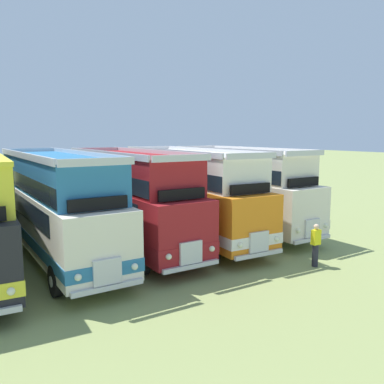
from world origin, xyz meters
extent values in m
plane|color=#8C9956|center=(0.00, 0.00, 0.00)|extent=(200.00, 200.00, 0.00)
sphere|color=#EAEACC|center=(-5.79, -5.57, 1.10)|extent=(0.22, 0.22, 0.22)
cylinder|color=black|center=(-5.48, -3.92, 0.52)|extent=(0.32, 1.05, 1.04)
cylinder|color=silver|center=(-5.33, -3.92, 0.52)|extent=(0.03, 0.36, 0.36)
cylinder|color=silver|center=(-5.04, 3.87, 0.52)|extent=(0.03, 0.36, 0.36)
cube|color=silver|center=(-3.24, 0.25, 1.70)|extent=(2.83, 11.26, 2.30)
cube|color=teal|center=(-3.24, 0.25, 1.10)|extent=(2.87, 11.30, 0.44)
cube|color=#19232D|center=(-3.25, 0.65, 2.30)|extent=(2.79, 8.86, 0.76)
cube|color=#19232D|center=(-3.08, -5.28, 2.35)|extent=(2.20, 0.16, 0.90)
cube|color=silver|center=(-3.07, -5.39, 1.10)|extent=(0.90, 0.15, 0.80)
cube|color=silver|center=(-3.07, -5.42, 0.60)|extent=(2.30, 0.21, 0.16)
sphere|color=#EAEACC|center=(-2.17, -5.38, 1.10)|extent=(0.22, 0.22, 0.22)
sphere|color=#EAEACC|center=(-3.97, -5.43, 1.10)|extent=(0.22, 0.22, 0.22)
cube|color=teal|center=(-3.25, 0.50, 3.60)|extent=(2.70, 10.36, 1.50)
cube|color=silver|center=(-3.09, -4.84, 4.40)|extent=(2.40, 0.17, 0.24)
cube|color=silver|center=(-3.38, 5.15, 4.40)|extent=(2.40, 0.17, 0.24)
cube|color=silver|center=(-2.05, 0.54, 4.40)|extent=(0.40, 10.29, 0.24)
cube|color=silver|center=(-4.45, 0.47, 4.40)|extent=(0.40, 10.29, 0.24)
cube|color=#19232D|center=(-3.25, 0.50, 3.30)|extent=(2.74, 10.26, 0.64)
cube|color=black|center=(-3.09, -4.79, 3.10)|extent=(1.90, 0.18, 0.40)
cylinder|color=black|center=(-1.97, -3.71, 0.52)|extent=(0.31, 1.05, 1.04)
cylinder|color=silver|center=(-1.82, -3.70, 0.52)|extent=(0.03, 0.36, 0.36)
cylinder|color=black|center=(-4.27, -3.78, 0.52)|extent=(0.31, 1.05, 1.04)
cylinder|color=silver|center=(-4.42, -3.78, 0.52)|extent=(0.03, 0.36, 0.36)
cylinder|color=black|center=(-2.20, 4.08, 0.52)|extent=(0.31, 1.05, 1.04)
cylinder|color=silver|center=(-2.05, 4.08, 0.52)|extent=(0.03, 0.36, 0.36)
cylinder|color=black|center=(-4.50, 4.01, 0.52)|extent=(0.31, 1.05, 1.04)
cylinder|color=silver|center=(-4.65, 4.01, 0.52)|extent=(0.03, 0.36, 0.36)
cube|color=maroon|center=(0.00, 0.12, 1.70)|extent=(2.74, 10.17, 2.30)
cube|color=maroon|center=(0.00, 0.12, 1.10)|extent=(2.78, 10.21, 0.44)
cube|color=#19232D|center=(-0.01, 0.52, 2.30)|extent=(2.71, 7.77, 0.76)
cube|color=#19232D|center=(0.12, -4.87, 2.35)|extent=(2.20, 0.15, 0.90)
cube|color=silver|center=(0.12, -4.98, 1.10)|extent=(0.90, 0.14, 0.80)
cube|color=silver|center=(0.12, -5.01, 0.60)|extent=(2.30, 0.19, 0.16)
sphere|color=#EAEACC|center=(1.02, -4.97, 1.10)|extent=(0.22, 0.22, 0.22)
sphere|color=#EAEACC|center=(-0.78, -5.01, 1.10)|extent=(0.22, 0.22, 0.22)
cube|color=maroon|center=(-0.01, 0.37, 3.60)|extent=(2.62, 9.27, 1.50)
cube|color=silver|center=(0.11, -4.43, 4.40)|extent=(2.40, 0.16, 0.24)
cube|color=silver|center=(-0.10, 4.48, 4.40)|extent=(2.40, 0.16, 0.24)
cube|color=silver|center=(1.19, 0.40, 4.40)|extent=(0.32, 9.22, 0.24)
cube|color=silver|center=(-1.21, 0.35, 4.40)|extent=(0.32, 9.22, 0.24)
cube|color=#19232D|center=(-0.01, 0.37, 3.30)|extent=(2.65, 9.17, 0.64)
cube|color=black|center=(0.11, -4.38, 3.10)|extent=(1.90, 0.16, 0.40)
cylinder|color=black|center=(1.23, -3.31, 0.52)|extent=(0.30, 1.05, 1.04)
cylinder|color=silver|center=(1.38, -3.30, 0.52)|extent=(0.03, 0.36, 0.36)
cylinder|color=black|center=(-1.07, -3.36, 0.52)|extent=(0.30, 1.05, 1.04)
cylinder|color=silver|center=(-1.22, -3.36, 0.52)|extent=(0.03, 0.36, 0.36)
cylinder|color=black|center=(1.07, 3.41, 0.52)|extent=(0.30, 1.05, 1.04)
cylinder|color=silver|center=(1.22, 3.41, 0.52)|extent=(0.03, 0.36, 0.36)
cylinder|color=black|center=(-1.23, 3.35, 0.52)|extent=(0.30, 1.05, 1.04)
cylinder|color=silver|center=(-1.38, 3.35, 0.52)|extent=(0.03, 0.36, 0.36)
cube|color=orange|center=(3.24, 0.37, 1.70)|extent=(2.74, 10.91, 2.30)
cube|color=white|center=(3.24, 0.37, 1.10)|extent=(2.78, 10.95, 0.44)
cube|color=#19232D|center=(3.25, 0.77, 2.30)|extent=(2.72, 8.51, 0.76)
cube|color=#19232D|center=(3.12, -5.00, 2.35)|extent=(2.20, 0.15, 0.90)
cube|color=silver|center=(3.12, -5.11, 1.10)|extent=(0.90, 0.14, 0.80)
cube|color=silver|center=(3.12, -5.14, 0.60)|extent=(2.30, 0.19, 0.16)
sphere|color=#EAEACC|center=(4.02, -5.14, 1.10)|extent=(0.22, 0.22, 0.22)
sphere|color=#EAEACC|center=(2.22, -5.10, 1.10)|extent=(0.22, 0.22, 0.22)
cube|color=white|center=(3.25, 0.62, 3.60)|extent=(2.62, 10.01, 1.50)
cube|color=silver|center=(3.13, -4.56, 4.40)|extent=(2.40, 0.15, 0.24)
cube|color=silver|center=(3.35, 5.09, 4.40)|extent=(2.40, 0.15, 0.24)
cube|color=silver|center=(4.45, 0.59, 4.40)|extent=(0.32, 9.95, 0.24)
cube|color=silver|center=(2.05, 0.64, 4.40)|extent=(0.32, 9.95, 0.24)
cube|color=#19232D|center=(3.25, 0.62, 3.30)|extent=(2.66, 9.91, 0.64)
cube|color=black|center=(3.13, -4.51, 3.10)|extent=(1.90, 0.16, 0.40)
cylinder|color=black|center=(4.30, -3.49, 0.52)|extent=(0.30, 1.05, 1.04)
cylinder|color=silver|center=(4.45, -3.49, 0.52)|extent=(0.03, 0.36, 0.36)
cylinder|color=black|center=(2.00, -3.43, 0.52)|extent=(0.30, 1.05, 1.04)
cylinder|color=silver|center=(1.85, -3.43, 0.52)|extent=(0.03, 0.36, 0.36)
cylinder|color=black|center=(4.47, 3.97, 0.52)|extent=(0.30, 1.05, 1.04)
cylinder|color=silver|center=(4.62, 3.96, 0.52)|extent=(0.03, 0.36, 0.36)
cylinder|color=black|center=(2.17, 4.02, 0.52)|extent=(0.30, 1.05, 1.04)
cylinder|color=silver|center=(2.02, 4.02, 0.52)|extent=(0.03, 0.36, 0.36)
cube|color=silver|center=(6.48, 0.38, 1.70)|extent=(2.83, 9.85, 2.30)
cube|color=silver|center=(6.48, 0.38, 1.10)|extent=(2.87, 9.89, 0.44)
cube|color=#19232D|center=(6.47, 0.78, 2.30)|extent=(2.78, 7.46, 0.76)
cube|color=#19232D|center=(6.64, -4.45, 2.35)|extent=(2.20, 0.17, 0.90)
cube|color=silver|center=(6.65, -4.56, 1.10)|extent=(0.90, 0.15, 0.80)
cube|color=silver|center=(6.65, -4.58, 0.60)|extent=(2.30, 0.22, 0.16)
sphere|color=#EAEACC|center=(7.55, -4.53, 1.10)|extent=(0.22, 0.22, 0.22)
sphere|color=#EAEACC|center=(5.75, -4.60, 1.10)|extent=(0.22, 0.22, 0.22)
cube|color=silver|center=(6.47, 0.63, 3.60)|extent=(2.70, 8.95, 1.50)
cube|color=silver|center=(6.63, -4.01, 4.40)|extent=(2.40, 0.18, 0.24)
cube|color=silver|center=(6.34, 4.56, 4.40)|extent=(2.40, 0.18, 0.24)
cube|color=silver|center=(7.67, 0.67, 4.40)|extent=(0.40, 8.87, 0.24)
cube|color=silver|center=(5.27, 0.59, 4.40)|extent=(0.40, 8.87, 0.24)
cube|color=#19232D|center=(6.47, 0.63, 3.30)|extent=(2.73, 8.85, 0.64)
cube|color=black|center=(6.63, -3.96, 3.10)|extent=(1.90, 0.18, 0.40)
cylinder|color=black|center=(7.74, -2.87, 0.52)|extent=(0.31, 1.05, 1.04)
cylinder|color=silver|center=(7.89, -2.86, 0.52)|extent=(0.03, 0.36, 0.36)
cylinder|color=black|center=(5.44, -2.94, 0.52)|extent=(0.31, 1.05, 1.04)
cylinder|color=silver|center=(5.29, -2.95, 0.52)|extent=(0.03, 0.36, 0.36)
cylinder|color=black|center=(7.53, 3.50, 0.52)|extent=(0.31, 1.05, 1.04)
cylinder|color=silver|center=(7.68, 3.51, 0.52)|extent=(0.03, 0.36, 0.36)
cylinder|color=black|center=(5.23, 3.43, 0.52)|extent=(0.31, 1.05, 1.04)
cylinder|color=silver|center=(5.08, 3.42, 0.52)|extent=(0.03, 0.36, 0.36)
cylinder|color=#23232D|center=(5.26, -6.02, 0.45)|extent=(0.24, 0.24, 0.90)
cube|color=yellow|center=(5.26, -6.02, 1.20)|extent=(0.36, 0.22, 0.60)
sphere|color=beige|center=(5.26, -6.02, 1.62)|extent=(0.22, 0.22, 0.22)
camera|label=1|loc=(-6.91, -16.79, 5.24)|focal=37.71mm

